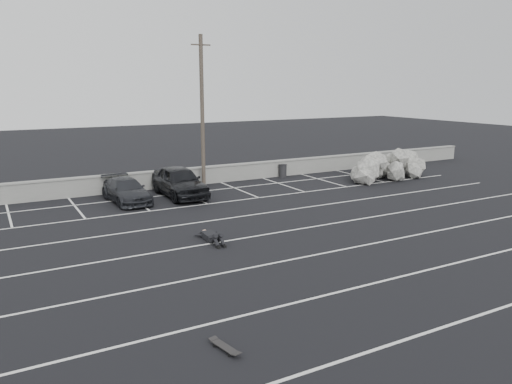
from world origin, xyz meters
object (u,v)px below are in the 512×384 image
car_right (126,190)px  trash_bin (283,171)px  riprap_pile (384,170)px  car_left (180,181)px  person (209,233)px  utility_pole (202,112)px  skateboard (225,347)px

car_right → trash_bin: car_right is taller
riprap_pile → car_left: bearing=173.7°
car_left → car_right: bearing=178.1°
trash_bin → person: (-9.65, -10.05, -0.18)m
utility_pole → person: 11.20m
riprap_pile → skateboard: bearing=-141.8°
utility_pole → trash_bin: (5.78, 0.40, -3.99)m
car_left → skateboard: car_left is taller
car_right → utility_pole: size_ratio=0.48×
riprap_pile → person: (-15.03, -6.37, -0.33)m
utility_pole → person: size_ratio=3.46×
trash_bin → person: bearing=-133.8°
car_right → utility_pole: 6.56m
car_right → riprap_pile: size_ratio=0.67×
car_right → riprap_pile: (16.22, -1.56, -0.03)m
utility_pole → riprap_pile: (11.17, -3.28, -3.84)m
person → car_left: bearing=80.2°
car_left → person: (-1.69, -7.85, -0.57)m
car_left → person: bearing=-102.6°
car_left → person: 8.05m
utility_pole → riprap_pile: utility_pole is taller
trash_bin → person: 13.93m
person → utility_pole: bearing=70.5°
skateboard → car_right: bearing=71.2°
car_left → utility_pole: size_ratio=0.55×
car_left → riprap_pile: bearing=-6.7°
car_left → skateboard: (-4.77, -15.75, -0.74)m
car_left → riprap_pile: size_ratio=0.77×
utility_pole → car_right: bearing=-161.2°
utility_pole → riprap_pile: size_ratio=1.40×
riprap_pile → person: bearing=-157.0°
utility_pole → person: bearing=-111.9°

